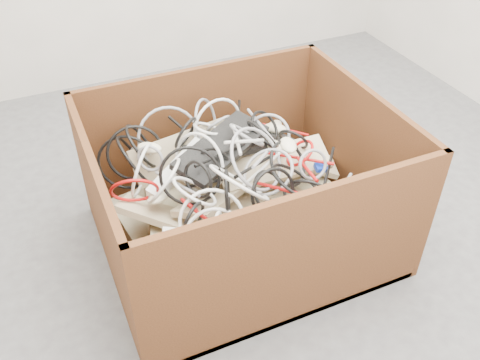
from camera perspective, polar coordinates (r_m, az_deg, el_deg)
name	(u,v)px	position (r m, az deg, el deg)	size (l,w,h in m)	color
ground	(275,210)	(2.32, 3.85, -3.31)	(3.00, 3.00, 0.00)	#4A4A4C
cardboard_box	(239,213)	(2.08, -0.12, -3.55)	(1.07, 0.89, 0.58)	#391F0E
keyboard_pile	(237,180)	(2.02, -0.29, -0.03)	(1.00, 0.70, 0.32)	tan
mice_scatter	(253,164)	(2.00, 1.42, 1.80)	(0.74, 0.75, 0.22)	beige
power_strip_left	(177,169)	(1.94, -6.80, 1.24)	(0.29, 0.05, 0.04)	silver
power_strip_right	(205,239)	(1.73, -3.84, -6.45)	(0.28, 0.05, 0.04)	silver
vga_plug	(321,167)	(2.02, 8.75, 1.35)	(0.04, 0.04, 0.02)	#0B28AB
cable_tangle	(211,168)	(1.90, -3.13, 1.31)	(0.91, 0.83, 0.40)	silver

